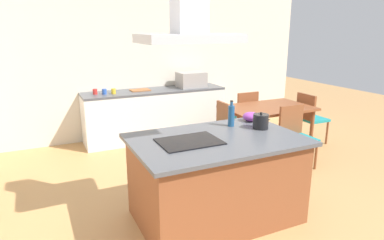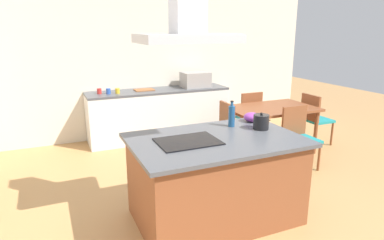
{
  "view_description": "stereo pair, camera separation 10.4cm",
  "coord_description": "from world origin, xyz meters",
  "px_view_note": "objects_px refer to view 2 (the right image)",
  "views": [
    {
      "loc": [
        -1.63,
        -2.86,
        1.98
      ],
      "look_at": [
        -0.09,
        0.4,
        1.0
      ],
      "focal_mm": 31.72,
      "sensor_mm": 36.0,
      "label": 1
    },
    {
      "loc": [
        -1.53,
        -2.9,
        1.98
      ],
      "look_at": [
        -0.09,
        0.4,
        1.0
      ],
      "focal_mm": 31.72,
      "sensor_mm": 36.0,
      "label": 2
    }
  ],
  "objects_px": {
    "countertop_microwave": "(195,80)",
    "dining_table": "(271,112)",
    "cutting_board": "(144,90)",
    "chair_at_right_end": "(314,116)",
    "mixing_bowl": "(252,117)",
    "chair_facing_back_wall": "(248,113)",
    "tea_kettle": "(261,122)",
    "coffee_mug_blue": "(108,91)",
    "chair_at_left_end": "(221,128)",
    "cooktop": "(188,141)",
    "chair_facing_island": "(298,133)",
    "coffee_mug_yellow": "(117,91)",
    "range_hood": "(188,14)",
    "coffee_mug_red": "(99,91)",
    "olive_oil_bottle": "(232,116)"
  },
  "relations": [
    {
      "from": "countertop_microwave",
      "to": "dining_table",
      "type": "distance_m",
      "value": 1.64
    },
    {
      "from": "cutting_board",
      "to": "chair_at_right_end",
      "type": "distance_m",
      "value": 3.01
    },
    {
      "from": "mixing_bowl",
      "to": "chair_facing_back_wall",
      "type": "height_order",
      "value": "mixing_bowl"
    },
    {
      "from": "tea_kettle",
      "to": "countertop_microwave",
      "type": "relative_size",
      "value": 0.45
    },
    {
      "from": "coffee_mug_blue",
      "to": "chair_at_left_end",
      "type": "xyz_separation_m",
      "value": [
        1.4,
        -1.41,
        -0.44
      ]
    },
    {
      "from": "countertop_microwave",
      "to": "chair_facing_back_wall",
      "type": "xyz_separation_m",
      "value": [
        0.69,
        -0.78,
        -0.53
      ]
    },
    {
      "from": "cooktop",
      "to": "cutting_board",
      "type": "bearing_deg",
      "value": 82.49
    },
    {
      "from": "coffee_mug_blue",
      "to": "chair_at_left_end",
      "type": "height_order",
      "value": "coffee_mug_blue"
    },
    {
      "from": "chair_facing_back_wall",
      "to": "chair_at_right_end",
      "type": "xyz_separation_m",
      "value": [
        0.92,
        -0.67,
        0.0
      ]
    },
    {
      "from": "cooktop",
      "to": "chair_at_left_end",
      "type": "height_order",
      "value": "cooktop"
    },
    {
      "from": "tea_kettle",
      "to": "chair_facing_back_wall",
      "type": "bearing_deg",
      "value": 60.39
    },
    {
      "from": "cooktop",
      "to": "coffee_mug_blue",
      "type": "distance_m",
      "value": 2.86
    },
    {
      "from": "countertop_microwave",
      "to": "chair_facing_island",
      "type": "bearing_deg",
      "value": -71.89
    },
    {
      "from": "chair_at_left_end",
      "to": "countertop_microwave",
      "type": "bearing_deg",
      "value": 81.08
    },
    {
      "from": "coffee_mug_yellow",
      "to": "chair_at_left_end",
      "type": "height_order",
      "value": "coffee_mug_yellow"
    },
    {
      "from": "chair_facing_back_wall",
      "to": "range_hood",
      "type": "bearing_deg",
      "value": -134.38
    },
    {
      "from": "cooktop",
      "to": "tea_kettle",
      "type": "xyz_separation_m",
      "value": [
        0.91,
        0.08,
        0.08
      ]
    },
    {
      "from": "mixing_bowl",
      "to": "chair_at_right_end",
      "type": "distance_m",
      "value": 2.29
    },
    {
      "from": "chair_facing_back_wall",
      "to": "chair_at_left_end",
      "type": "distance_m",
      "value": 1.13
    },
    {
      "from": "chair_at_left_end",
      "to": "mixing_bowl",
      "type": "bearing_deg",
      "value": -98.18
    },
    {
      "from": "coffee_mug_red",
      "to": "coffee_mug_blue",
      "type": "relative_size",
      "value": 1.0
    },
    {
      "from": "cooktop",
      "to": "cutting_board",
      "type": "height_order",
      "value": "cutting_board"
    },
    {
      "from": "olive_oil_bottle",
      "to": "coffee_mug_blue",
      "type": "bearing_deg",
      "value": 109.91
    },
    {
      "from": "olive_oil_bottle",
      "to": "dining_table",
      "type": "height_order",
      "value": "olive_oil_bottle"
    },
    {
      "from": "coffee_mug_blue",
      "to": "cutting_board",
      "type": "bearing_deg",
      "value": 6.98
    },
    {
      "from": "chair_facing_island",
      "to": "chair_at_left_end",
      "type": "relative_size",
      "value": 1.0
    },
    {
      "from": "chair_facing_back_wall",
      "to": "range_hood",
      "type": "height_order",
      "value": "range_hood"
    },
    {
      "from": "mixing_bowl",
      "to": "dining_table",
      "type": "bearing_deg",
      "value": 44.57
    },
    {
      "from": "tea_kettle",
      "to": "chair_at_right_end",
      "type": "height_order",
      "value": "tea_kettle"
    },
    {
      "from": "coffee_mug_red",
      "to": "cooktop",
      "type": "bearing_deg",
      "value": -82.17
    },
    {
      "from": "tea_kettle",
      "to": "olive_oil_bottle",
      "type": "height_order",
      "value": "olive_oil_bottle"
    },
    {
      "from": "chair_at_left_end",
      "to": "chair_at_right_end",
      "type": "relative_size",
      "value": 1.0
    },
    {
      "from": "chair_at_left_end",
      "to": "chair_at_right_end",
      "type": "distance_m",
      "value": 1.83
    },
    {
      "from": "chair_at_left_end",
      "to": "chair_at_right_end",
      "type": "height_order",
      "value": "same"
    },
    {
      "from": "dining_table",
      "to": "chair_at_right_end",
      "type": "relative_size",
      "value": 1.57
    },
    {
      "from": "olive_oil_bottle",
      "to": "chair_facing_island",
      "type": "bearing_deg",
      "value": 18.54
    },
    {
      "from": "coffee_mug_red",
      "to": "dining_table",
      "type": "xyz_separation_m",
      "value": [
        2.46,
        -1.48,
        -0.28
      ]
    },
    {
      "from": "dining_table",
      "to": "coffee_mug_red",
      "type": "bearing_deg",
      "value": 149.04
    },
    {
      "from": "coffee_mug_blue",
      "to": "chair_facing_island",
      "type": "relative_size",
      "value": 0.1
    },
    {
      "from": "olive_oil_bottle",
      "to": "chair_facing_island",
      "type": "distance_m",
      "value": 1.56
    },
    {
      "from": "countertop_microwave",
      "to": "dining_table",
      "type": "relative_size",
      "value": 0.36
    },
    {
      "from": "olive_oil_bottle",
      "to": "coffee_mug_yellow",
      "type": "bearing_deg",
      "value": 107.09
    },
    {
      "from": "chair_facing_island",
      "to": "chair_at_right_end",
      "type": "distance_m",
      "value": 1.13
    },
    {
      "from": "mixing_bowl",
      "to": "range_hood",
      "type": "bearing_deg",
      "value": -158.63
    },
    {
      "from": "countertop_microwave",
      "to": "chair_facing_back_wall",
      "type": "height_order",
      "value": "countertop_microwave"
    },
    {
      "from": "olive_oil_bottle",
      "to": "cutting_board",
      "type": "relative_size",
      "value": 0.87
    },
    {
      "from": "olive_oil_bottle",
      "to": "coffee_mug_red",
      "type": "bearing_deg",
      "value": 112.18
    },
    {
      "from": "coffee_mug_red",
      "to": "coffee_mug_yellow",
      "type": "relative_size",
      "value": 1.0
    },
    {
      "from": "cooktop",
      "to": "chair_facing_island",
      "type": "height_order",
      "value": "cooktop"
    },
    {
      "from": "mixing_bowl",
      "to": "coffee_mug_yellow",
      "type": "distance_m",
      "value": 2.67
    }
  ]
}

